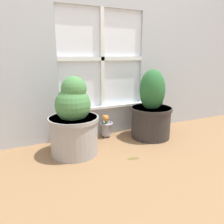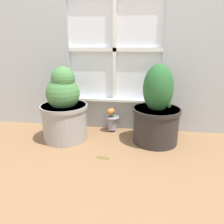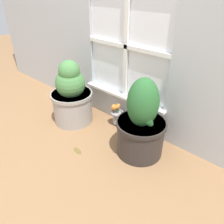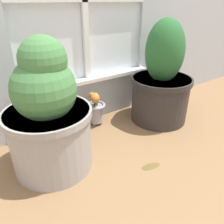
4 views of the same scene
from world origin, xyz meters
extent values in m
plane|color=olive|center=(0.00, 0.00, 0.00)|extent=(10.00, 10.00, 0.00)
cube|color=#B2B7BC|center=(1.32, 0.65, 1.25)|extent=(1.76, 0.05, 2.50)
cube|color=#B2B7BC|center=(0.00, 0.65, 0.16)|extent=(0.89, 0.05, 0.31)
cube|color=white|center=(0.00, 0.66, 0.78)|extent=(0.89, 0.02, 0.94)
cube|color=white|center=(0.00, 0.64, 0.78)|extent=(0.04, 0.02, 0.94)
cube|color=white|center=(0.00, 0.64, 0.78)|extent=(0.89, 0.02, 0.04)
cube|color=white|center=(0.00, 0.61, 0.30)|extent=(0.95, 0.06, 0.02)
cylinder|color=#9E9993|center=(-0.40, 0.30, 0.16)|extent=(0.39, 0.39, 0.32)
cylinder|color=#9E9993|center=(-0.40, 0.30, 0.31)|extent=(0.42, 0.42, 0.03)
cylinder|color=#38281E|center=(-0.40, 0.30, 0.32)|extent=(0.36, 0.36, 0.01)
sphere|color=#477F42|center=(-0.40, 0.30, 0.42)|extent=(0.29, 0.29, 0.29)
sphere|color=#477F42|center=(-0.39, 0.29, 0.55)|extent=(0.20, 0.20, 0.20)
ellipsoid|color=#477F42|center=(-0.32, 0.29, 0.41)|extent=(0.03, 0.14, 0.15)
cylinder|color=#2D2826|center=(0.40, 0.35, 0.16)|extent=(0.39, 0.39, 0.31)
cylinder|color=#2D2826|center=(0.40, 0.35, 0.30)|extent=(0.41, 0.41, 0.03)
cylinder|color=#38281E|center=(0.40, 0.35, 0.31)|extent=(0.36, 0.36, 0.01)
ellipsoid|color=#28602D|center=(0.40, 0.35, 0.48)|extent=(0.25, 0.25, 0.41)
ellipsoid|color=#28602D|center=(0.48, 0.29, 0.40)|extent=(0.13, 0.15, 0.20)
sphere|color=#99939E|center=(-0.01, 0.57, 0.01)|extent=(0.02, 0.02, 0.02)
sphere|color=#99939E|center=(-0.03, 0.52, 0.01)|extent=(0.02, 0.02, 0.02)
sphere|color=#99939E|center=(0.02, 0.52, 0.01)|extent=(0.02, 0.02, 0.02)
cylinder|color=#99939E|center=(-0.01, 0.54, 0.08)|extent=(0.09, 0.09, 0.13)
torus|color=#99939E|center=(-0.01, 0.54, 0.14)|extent=(0.13, 0.13, 0.02)
cylinder|color=#386633|center=(-0.01, 0.54, 0.18)|extent=(0.03, 0.03, 0.07)
sphere|color=orange|center=(-0.01, 0.54, 0.21)|extent=(0.05, 0.05, 0.05)
sphere|color=orange|center=(-0.02, 0.56, 0.21)|extent=(0.04, 0.04, 0.04)
sphere|color=orange|center=(-0.02, 0.51, 0.21)|extent=(0.06, 0.06, 0.06)
ellipsoid|color=brown|center=(0.00, -0.01, 0.00)|extent=(0.12, 0.06, 0.01)
camera|label=1|loc=(-0.84, -1.40, 0.81)|focal=35.00mm
camera|label=2|loc=(0.29, -1.47, 0.85)|focal=35.00mm
camera|label=3|loc=(1.19, -0.89, 1.29)|focal=35.00mm
camera|label=4|loc=(-0.67, -0.62, 0.78)|focal=35.00mm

